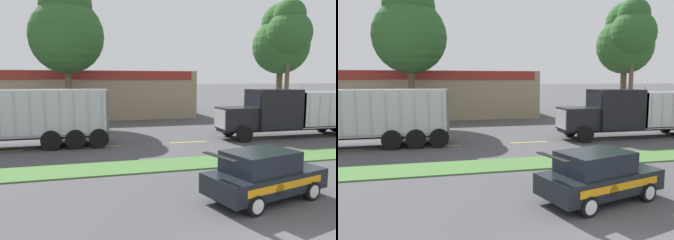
{
  "view_description": "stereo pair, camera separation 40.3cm",
  "coord_description": "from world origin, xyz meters",
  "views": [
    {
      "loc": [
        -4.68,
        -5.56,
        3.88
      ],
      "look_at": [
        -0.99,
        8.64,
        2.08
      ],
      "focal_mm": 35.0,
      "sensor_mm": 36.0,
      "label": 1
    },
    {
      "loc": [
        -4.29,
        -5.66,
        3.88
      ],
      "look_at": [
        -0.99,
        8.64,
        2.08
      ],
      "focal_mm": 35.0,
      "sensor_mm": 36.0,
      "label": 2
    }
  ],
  "objects": [
    {
      "name": "centre_line_6",
      "position": [
        7.02,
        13.65,
        0.0
      ],
      "size": [
        2.4,
        0.14,
        0.01
      ],
      "primitive_type": "cube",
      "color": "yellow",
      "rests_on": "ground_plane"
    },
    {
      "name": "centre_line_3",
      "position": [
        -9.18,
        13.65,
        0.0
      ],
      "size": [
        2.4,
        0.14,
        0.01
      ],
      "primitive_type": "cube",
      "color": "yellow",
      "rests_on": "ground_plane"
    },
    {
      "name": "tree_behind_left",
      "position": [
        -5.84,
        23.34,
        8.06
      ],
      "size": [
        6.13,
        6.13,
        12.07
      ],
      "color": "brown",
      "rests_on": "ground_plane"
    },
    {
      "name": "store_building_backdrop",
      "position": [
        -5.6,
        31.75,
        2.38
      ],
      "size": [
        24.11,
        12.1,
        4.75
      ],
      "color": "#9E896B",
      "rests_on": "ground_plane"
    },
    {
      "name": "tree_behind_centre",
      "position": [
        14.17,
        21.94,
        8.55
      ],
      "size": [
        4.23,
        4.23,
        11.34
      ],
      "color": "brown",
      "rests_on": "ground_plane"
    },
    {
      "name": "centre_line_5",
      "position": [
        1.62,
        13.65,
        0.0
      ],
      "size": [
        2.4,
        0.14,
        0.01
      ],
      "primitive_type": "cube",
      "color": "yellow",
      "rests_on": "ground_plane"
    },
    {
      "name": "tree_behind_far_right",
      "position": [
        14.48,
        23.67,
        7.76
      ],
      "size": [
        5.52,
        5.52,
        11.38
      ],
      "color": "brown",
      "rests_on": "ground_plane"
    },
    {
      "name": "grass_verge",
      "position": [
        0.0,
        8.56,
        0.03
      ],
      "size": [
        120.0,
        2.18,
        0.06
      ],
      "primitive_type": "cube",
      "color": "#477538",
      "rests_on": "ground_plane"
    },
    {
      "name": "rally_car",
      "position": [
        0.9,
        3.63,
        0.83
      ],
      "size": [
        4.35,
        2.78,
        1.66
      ],
      "color": "black",
      "rests_on": "ground_plane"
    },
    {
      "name": "dump_truck_mid",
      "position": [
        8.64,
        13.89,
        1.61
      ],
      "size": [
        11.79,
        2.66,
        3.47
      ],
      "color": "black",
      "rests_on": "ground_plane"
    },
    {
      "name": "centre_line_4",
      "position": [
        -3.78,
        13.65,
        0.0
      ],
      "size": [
        2.4,
        0.14,
        0.01
      ],
      "primitive_type": "cube",
      "color": "yellow",
      "rests_on": "ground_plane"
    }
  ]
}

